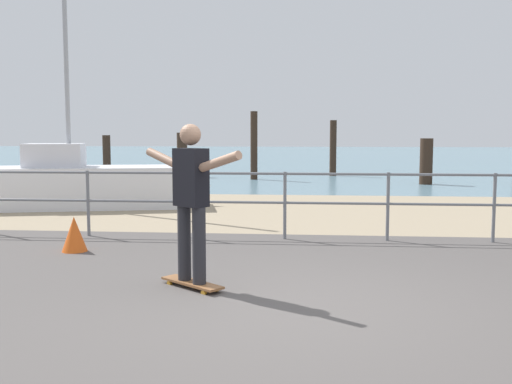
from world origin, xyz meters
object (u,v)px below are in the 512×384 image
object	(u,v)px
skateboarder	(191,193)
sailboat	(92,184)
skateboard	(192,283)
traffic_cone	(74,235)

from	to	relation	value
skateboarder	sailboat	bearing A→B (deg)	118.40
skateboard	skateboarder	distance (m)	0.95
sailboat	skateboard	distance (m)	7.35
sailboat	traffic_cone	distance (m)	4.95
skateboard	traffic_cone	distance (m)	2.65
skateboard	traffic_cone	xyz separation A→B (m)	(-1.98, 1.74, 0.18)
skateboard	traffic_cone	world-z (taller)	traffic_cone
skateboarder	skateboard	bearing A→B (deg)	90.00
skateboard	sailboat	bearing A→B (deg)	118.40
skateboarder	traffic_cone	distance (m)	2.75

